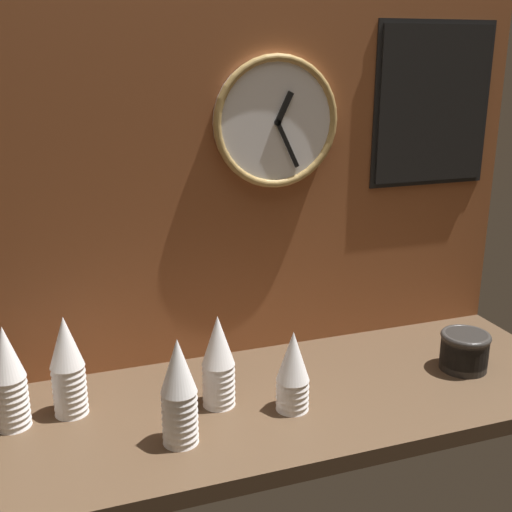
{
  "coord_description": "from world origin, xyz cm",
  "views": [
    {
      "loc": [
        -46.81,
        -127.99,
        78.57
      ],
      "look_at": [
        -0.96,
        4.0,
        34.1
      ],
      "focal_mm": 45.0,
      "sensor_mm": 36.0,
      "label": 1
    }
  ],
  "objects_px": {
    "cup_stack_center_right": "(293,371)",
    "cup_stack_center": "(219,361)",
    "menu_board": "(433,105)",
    "cup_stack_left": "(67,366)",
    "cup_stack_far_left": "(8,377)",
    "wall_clock": "(276,122)",
    "cup_stack_center_left": "(179,392)",
    "bowl_stack_far_right": "(464,350)"
  },
  "relations": [
    {
      "from": "cup_stack_center_left",
      "to": "wall_clock",
      "type": "relative_size",
      "value": 0.72
    },
    {
      "from": "cup_stack_left",
      "to": "cup_stack_far_left",
      "type": "xyz_separation_m",
      "value": [
        -0.12,
        -0.01,
        0.0
      ]
    },
    {
      "from": "cup_stack_center",
      "to": "cup_stack_far_left",
      "type": "height_order",
      "value": "cup_stack_far_left"
    },
    {
      "from": "cup_stack_far_left",
      "to": "wall_clock",
      "type": "height_order",
      "value": "wall_clock"
    },
    {
      "from": "cup_stack_left",
      "to": "bowl_stack_far_right",
      "type": "height_order",
      "value": "cup_stack_left"
    },
    {
      "from": "cup_stack_center_left",
      "to": "cup_stack_center",
      "type": "distance_m",
      "value": 0.17
    },
    {
      "from": "cup_stack_far_left",
      "to": "cup_stack_center_right",
      "type": "bearing_deg",
      "value": -12.56
    },
    {
      "from": "cup_stack_left",
      "to": "cup_stack_center_right",
      "type": "bearing_deg",
      "value": -17.06
    },
    {
      "from": "bowl_stack_far_right",
      "to": "menu_board",
      "type": "bearing_deg",
      "value": 82.71
    },
    {
      "from": "cup_stack_center_left",
      "to": "menu_board",
      "type": "height_order",
      "value": "menu_board"
    },
    {
      "from": "cup_stack_left",
      "to": "wall_clock",
      "type": "relative_size",
      "value": 0.72
    },
    {
      "from": "cup_stack_center",
      "to": "cup_stack_left",
      "type": "xyz_separation_m",
      "value": [
        -0.33,
        0.08,
        0.01
      ]
    },
    {
      "from": "cup_stack_center_right",
      "to": "cup_stack_center",
      "type": "bearing_deg",
      "value": 154.92
    },
    {
      "from": "cup_stack_left",
      "to": "wall_clock",
      "type": "distance_m",
      "value": 0.76
    },
    {
      "from": "cup_stack_left",
      "to": "cup_stack_center",
      "type": "bearing_deg",
      "value": -13.02
    },
    {
      "from": "cup_stack_center_right",
      "to": "wall_clock",
      "type": "distance_m",
      "value": 0.61
    },
    {
      "from": "menu_board",
      "to": "cup_stack_far_left",
      "type": "bearing_deg",
      "value": -170.88
    },
    {
      "from": "cup_stack_center",
      "to": "cup_stack_center_right",
      "type": "height_order",
      "value": "cup_stack_center"
    },
    {
      "from": "cup_stack_center",
      "to": "menu_board",
      "type": "xyz_separation_m",
      "value": [
        0.69,
        0.25,
        0.54
      ]
    },
    {
      "from": "cup_stack_center_right",
      "to": "cup_stack_far_left",
      "type": "xyz_separation_m",
      "value": [
        -0.61,
        0.14,
        0.02
      ]
    },
    {
      "from": "bowl_stack_far_right",
      "to": "cup_stack_center_right",
      "type": "bearing_deg",
      "value": -175.68
    },
    {
      "from": "wall_clock",
      "to": "cup_stack_center",
      "type": "bearing_deg",
      "value": -133.76
    },
    {
      "from": "cup_stack_center_left",
      "to": "cup_stack_far_left",
      "type": "distance_m",
      "value": 0.38
    },
    {
      "from": "cup_stack_left",
      "to": "cup_stack_far_left",
      "type": "distance_m",
      "value": 0.12
    },
    {
      "from": "cup_stack_center_right",
      "to": "bowl_stack_far_right",
      "type": "height_order",
      "value": "cup_stack_center_right"
    },
    {
      "from": "menu_board",
      "to": "cup_stack_center_right",
      "type": "bearing_deg",
      "value": -149.09
    },
    {
      "from": "wall_clock",
      "to": "menu_board",
      "type": "bearing_deg",
      "value": 1.11
    },
    {
      "from": "cup_stack_center_right",
      "to": "cup_stack_far_left",
      "type": "bearing_deg",
      "value": 167.44
    },
    {
      "from": "cup_stack_left",
      "to": "menu_board",
      "type": "relative_size",
      "value": 0.54
    },
    {
      "from": "bowl_stack_far_right",
      "to": "wall_clock",
      "type": "relative_size",
      "value": 0.39
    },
    {
      "from": "cup_stack_center_left",
      "to": "cup_stack_left",
      "type": "height_order",
      "value": "same"
    },
    {
      "from": "cup_stack_center_right",
      "to": "bowl_stack_far_right",
      "type": "xyz_separation_m",
      "value": [
        0.5,
        0.04,
        -0.04
      ]
    },
    {
      "from": "cup_stack_center_right",
      "to": "wall_clock",
      "type": "bearing_deg",
      "value": 76.76
    },
    {
      "from": "cup_stack_far_left",
      "to": "bowl_stack_far_right",
      "type": "height_order",
      "value": "cup_stack_far_left"
    },
    {
      "from": "cup_stack_left",
      "to": "wall_clock",
      "type": "bearing_deg",
      "value": 16.17
    },
    {
      "from": "cup_stack_center_left",
      "to": "cup_stack_left",
      "type": "relative_size",
      "value": 1.0
    },
    {
      "from": "cup_stack_center_left",
      "to": "cup_stack_far_left",
      "type": "xyz_separation_m",
      "value": [
        -0.33,
        0.18,
        0.0
      ]
    },
    {
      "from": "cup_stack_center_left",
      "to": "cup_stack_left",
      "type": "distance_m",
      "value": 0.29
    },
    {
      "from": "cup_stack_center",
      "to": "wall_clock",
      "type": "bearing_deg",
      "value": 46.24
    },
    {
      "from": "cup_stack_center_right",
      "to": "cup_stack_left",
      "type": "xyz_separation_m",
      "value": [
        -0.48,
        0.15,
        0.02
      ]
    },
    {
      "from": "bowl_stack_far_right",
      "to": "wall_clock",
      "type": "height_order",
      "value": "wall_clock"
    },
    {
      "from": "cup_stack_far_left",
      "to": "menu_board",
      "type": "xyz_separation_m",
      "value": [
        1.14,
        0.18,
        0.53
      ]
    }
  ]
}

